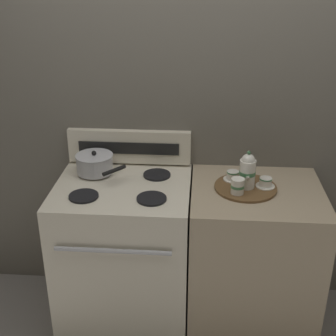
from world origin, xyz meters
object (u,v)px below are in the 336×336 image
(creamer_jug, at_px, (238,186))
(stove, at_px, (125,253))
(teapot, at_px, (247,171))
(teacup_right, at_px, (265,182))
(saucepan, at_px, (95,163))
(teacup_left, at_px, (233,176))
(serving_tray, at_px, (245,187))

(creamer_jug, bearing_deg, stove, 174.23)
(stove, bearing_deg, teapot, 0.92)
(teapot, relative_size, teacup_right, 2.05)
(saucepan, xyz_separation_m, teacup_right, (0.96, -0.12, -0.03))
(teapot, height_order, teacup_left, teapot)
(teapot, bearing_deg, saucepan, 171.35)
(teacup_left, height_order, teacup_right, same)
(teacup_right, relative_size, creamer_jug, 1.22)
(teapot, distance_m, creamer_jug, 0.11)
(saucepan, relative_size, creamer_jug, 3.55)
(stove, height_order, creamer_jug, creamer_jug)
(stove, bearing_deg, teacup_right, 1.87)
(teacup_left, distance_m, creamer_jug, 0.16)
(saucepan, xyz_separation_m, creamer_jug, (0.80, -0.20, -0.01))
(saucepan, bearing_deg, stove, -38.49)
(stove, bearing_deg, saucepan, 141.51)
(saucepan, xyz_separation_m, serving_tray, (0.86, -0.12, -0.06))
(serving_tray, xyz_separation_m, creamer_jug, (-0.05, -0.08, 0.05))
(serving_tray, bearing_deg, teacup_left, 131.45)
(saucepan, relative_size, teacup_left, 2.91)
(saucepan, height_order, teapot, teapot)
(serving_tray, relative_size, teacup_left, 3.28)
(stove, relative_size, saucepan, 3.03)
(saucepan, bearing_deg, teapot, -8.65)
(stove, distance_m, creamer_jug, 0.81)
(stove, bearing_deg, creamer_jug, -5.77)
(stove, height_order, teapot, teapot)
(teapot, bearing_deg, stove, -179.08)
(serving_tray, bearing_deg, stove, -178.33)
(stove, distance_m, teacup_right, 0.92)
(stove, bearing_deg, teacup_left, 8.96)
(saucepan, height_order, teacup_left, saucepan)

